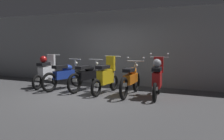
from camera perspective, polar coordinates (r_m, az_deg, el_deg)
name	(u,v)px	position (r m, az deg, el deg)	size (l,w,h in m)	color
ground_plane	(83,96)	(7.50, -6.63, -6.06)	(80.00, 80.00, 0.00)	#4C4C4F
back_wall	(118,48)	(9.67, 1.48, 5.13)	(16.00, 0.30, 2.83)	gray
motorbike_slot_0	(47,72)	(9.26, -14.78, -0.37)	(0.56, 1.68, 1.18)	black
motorbike_slot_1	(65,75)	(8.72, -10.85, -1.16)	(0.60, 1.93, 1.03)	black
motorbike_slot_2	(87,76)	(8.39, -5.77, -1.36)	(0.56, 1.95, 1.03)	black
motorbike_slot_3	(106,77)	(7.84, -1.36, -1.61)	(0.56, 1.68, 1.18)	black
motorbike_slot_4	(131,79)	(7.58, 4.35, -2.13)	(0.59, 1.95, 1.15)	black
motorbike_slot_5	(157,78)	(7.34, 10.36, -1.88)	(0.58, 1.67, 1.29)	black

